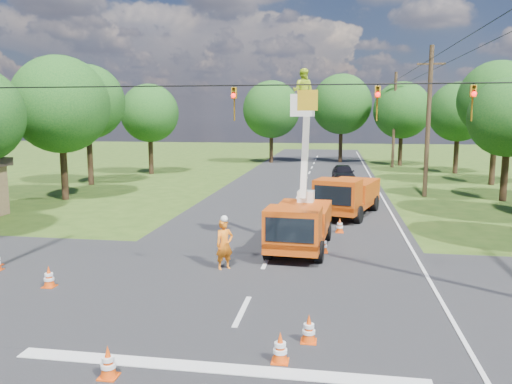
% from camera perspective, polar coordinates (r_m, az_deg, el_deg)
% --- Properties ---
extents(ground, '(140.00, 140.00, 0.00)m').
position_cam_1_polar(ground, '(33.45, 4.76, -0.67)').
color(ground, '#2C4B16').
rests_on(ground, ground).
extents(road_main, '(12.00, 100.00, 0.06)m').
position_cam_1_polar(road_main, '(33.45, 4.76, -0.67)').
color(road_main, black).
rests_on(road_main, ground).
extents(road_cross, '(56.00, 10.00, 0.07)m').
position_cam_1_polar(road_cross, '(16.05, -0.24, -10.96)').
color(road_cross, black).
rests_on(road_cross, ground).
extents(stop_bar, '(9.00, 0.45, 0.02)m').
position_cam_1_polar(stop_bar, '(11.38, -4.75, -19.62)').
color(stop_bar, silver).
rests_on(stop_bar, ground).
extents(edge_line, '(0.12, 90.00, 0.02)m').
position_cam_1_polar(edge_line, '(33.51, 14.36, -0.89)').
color(edge_line, silver).
rests_on(edge_line, ground).
extents(bucket_truck, '(2.50, 5.64, 7.25)m').
position_cam_1_polar(bucket_truck, '(20.12, 5.03, -2.32)').
color(bucket_truck, '#C7480E').
rests_on(bucket_truck, ground).
extents(second_truck, '(3.77, 6.32, 2.23)m').
position_cam_1_polar(second_truck, '(27.47, 10.38, -0.36)').
color(second_truck, '#C7480E').
rests_on(second_truck, ground).
extents(ground_worker, '(0.79, 0.75, 1.81)m').
position_cam_1_polar(ground_worker, '(17.70, -3.63, -6.03)').
color(ground_worker, orange).
rests_on(ground_worker, ground).
extents(distant_car, '(2.07, 4.37, 1.44)m').
position_cam_1_polar(distant_car, '(42.43, 9.94, 2.18)').
color(distant_car, black).
rests_on(distant_car, ground).
extents(traffic_cone_0, '(0.38, 0.38, 0.71)m').
position_cam_1_polar(traffic_cone_0, '(11.28, -16.54, -18.17)').
color(traffic_cone_0, '#E0460B').
rests_on(traffic_cone_0, ground).
extents(traffic_cone_1, '(0.38, 0.38, 0.71)m').
position_cam_1_polar(traffic_cone_1, '(11.46, 2.78, -17.36)').
color(traffic_cone_1, '#E0460B').
rests_on(traffic_cone_1, ground).
extents(traffic_cone_2, '(0.38, 0.38, 0.71)m').
position_cam_1_polar(traffic_cone_2, '(20.07, 7.70, -5.95)').
color(traffic_cone_2, '#E0460B').
rests_on(traffic_cone_2, ground).
extents(traffic_cone_3, '(0.38, 0.38, 0.71)m').
position_cam_1_polar(traffic_cone_3, '(23.58, 9.54, -3.80)').
color(traffic_cone_3, '#E0460B').
rests_on(traffic_cone_3, ground).
extents(traffic_cone_4, '(0.38, 0.38, 0.71)m').
position_cam_1_polar(traffic_cone_4, '(17.27, -22.58, -8.96)').
color(traffic_cone_4, '#E0460B').
rests_on(traffic_cone_4, ground).
extents(traffic_cone_7, '(0.38, 0.38, 0.71)m').
position_cam_1_polar(traffic_cone_7, '(29.92, 12.97, -1.27)').
color(traffic_cone_7, '#E0460B').
rests_on(traffic_cone_7, ground).
extents(traffic_cone_8, '(0.38, 0.38, 0.71)m').
position_cam_1_polar(traffic_cone_8, '(12.41, 6.05, -15.29)').
color(traffic_cone_8, '#E0460B').
rests_on(traffic_cone_8, ground).
extents(pole_right_mid, '(1.80, 0.30, 10.00)m').
position_cam_1_polar(pole_right_mid, '(35.44, 19.09, 7.71)').
color(pole_right_mid, '#4C3823').
rests_on(pole_right_mid, ground).
extents(pole_right_far, '(1.80, 0.30, 10.00)m').
position_cam_1_polar(pole_right_far, '(55.25, 15.52, 8.02)').
color(pole_right_far, '#4C3823').
rests_on(pole_right_far, ground).
extents(signal_span, '(18.00, 0.29, 1.07)m').
position_cam_1_polar(signal_span, '(14.93, 8.35, 10.45)').
color(signal_span, black).
rests_on(signal_span, ground).
extents(tree_left_d, '(6.20, 6.20, 9.24)m').
position_cam_1_polar(tree_left_d, '(34.65, -21.46, 9.26)').
color(tree_left_d, '#382616').
rests_on(tree_left_d, ground).
extents(tree_left_e, '(5.80, 5.80, 9.41)m').
position_cam_1_polar(tree_left_e, '(41.66, -18.72, 9.70)').
color(tree_left_e, '#382616').
rests_on(tree_left_e, ground).
extents(tree_left_f, '(5.40, 5.40, 8.40)m').
position_cam_1_polar(tree_left_f, '(48.12, -12.07, 8.79)').
color(tree_left_f, '#382616').
rests_on(tree_left_f, ground).
extents(tree_right_c, '(5.00, 5.00, 7.83)m').
position_cam_1_polar(tree_right_c, '(35.58, 26.92, 7.59)').
color(tree_right_c, '#382616').
rests_on(tree_right_c, ground).
extents(tree_right_d, '(6.00, 6.00, 9.70)m').
position_cam_1_polar(tree_right_d, '(43.72, 25.86, 9.47)').
color(tree_right_d, '#382616').
rests_on(tree_right_d, ground).
extents(tree_right_e, '(5.60, 5.60, 8.63)m').
position_cam_1_polar(tree_right_e, '(51.20, 22.14, 8.47)').
color(tree_right_e, '#382616').
rests_on(tree_right_e, ground).
extents(tree_far_a, '(6.60, 6.60, 9.50)m').
position_cam_1_polar(tree_far_a, '(58.41, 1.78, 9.40)').
color(tree_far_a, '#382616').
rests_on(tree_far_a, ground).
extents(tree_far_b, '(7.00, 7.00, 10.32)m').
position_cam_1_polar(tree_far_b, '(59.94, 9.75, 9.86)').
color(tree_far_b, '#382616').
rests_on(tree_far_b, ground).
extents(tree_far_c, '(6.20, 6.20, 9.18)m').
position_cam_1_polar(tree_far_c, '(57.36, 16.35, 8.95)').
color(tree_far_c, '#382616').
rests_on(tree_far_c, ground).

